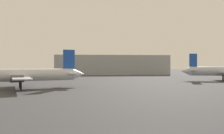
{
  "coord_description": "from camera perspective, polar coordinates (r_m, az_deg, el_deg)",
  "views": [
    {
      "loc": [
        -3.41,
        -13.48,
        5.26
      ],
      "look_at": [
        1.4,
        35.75,
        4.95
      ],
      "focal_mm": 36.12,
      "sensor_mm": 36.0,
      "label": 1
    }
  ],
  "objects": [
    {
      "name": "airplane_on_taxiway",
      "position": [
        54.92,
        -23.26,
        -1.91
      ],
      "size": [
        32.18,
        21.08,
        9.16
      ],
      "rotation": [
        0.0,
        0.0,
        3.47
      ],
      "color": "silver",
      "rests_on": "ground_plane"
    },
    {
      "name": "terminal_building",
      "position": [
        135.64,
        0.0,
        0.52
      ],
      "size": [
        65.52,
        19.68,
        11.25
      ],
      "primitive_type": "cube",
      "color": "#999EA3",
      "rests_on": "ground_plane"
    }
  ]
}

